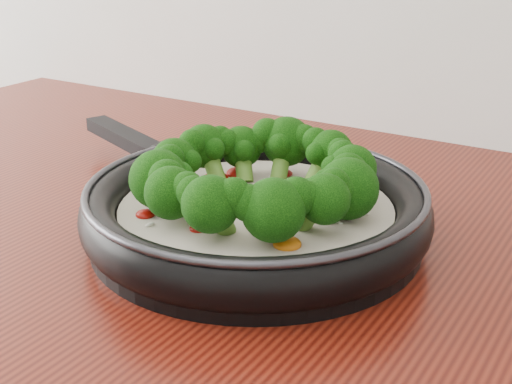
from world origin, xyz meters
The scene contains 1 object.
skillet centered at (-0.05, 1.08, 0.94)m, with size 0.57×0.45×0.10m.
Camera 1 is at (0.28, 0.53, 1.20)m, focal length 49.57 mm.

